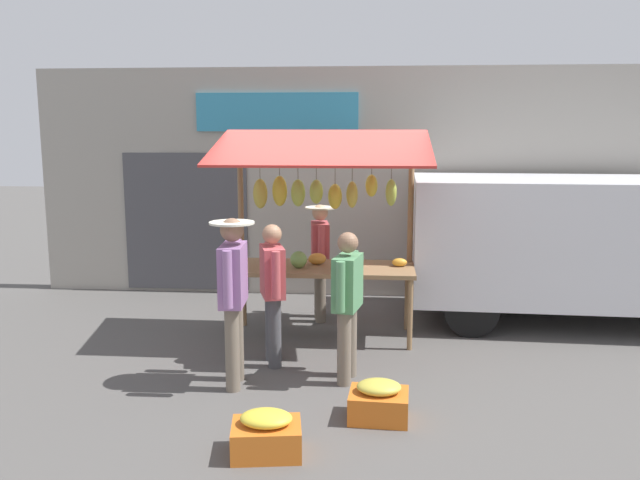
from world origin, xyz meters
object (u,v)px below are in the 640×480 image
Objects in this scene: shopper_in_grey_tee at (347,297)px; produce_crate_near at (379,401)px; parked_van at (572,237)px; vendor_with_sunhat at (320,253)px; produce_crate_side at (266,434)px; market_stall at (321,210)px; shopper_in_striped_shirt at (233,288)px; shopper_with_shopping_bag at (273,285)px.

shopper_in_grey_tee is 1.17m from produce_crate_near.
vendor_with_sunhat is at bearing 5.95° from parked_van.
produce_crate_side is at bearing -9.65° from vendor_with_sunhat.
parked_van reaches higher than produce_crate_side.
market_stall reaches higher than vendor_with_sunhat.
vendor_with_sunhat is 3.79m from produce_crate_side.
shopper_in_grey_tee is (-0.38, 1.45, -0.69)m from market_stall.
shopper_in_striped_shirt reaches higher than vendor_with_sunhat.
vendor_with_sunhat is 3.29m from parked_van.
produce_crate_near is (2.50, 3.22, -0.96)m from parked_van.
shopper_with_shopping_bag reaches higher than shopper_in_grey_tee.
shopper_in_striped_shirt reaches higher than shopper_in_grey_tee.
shopper_in_grey_tee reaches higher than produce_crate_side.
shopper_in_striped_shirt is 2.81× the size of produce_crate_side.
market_stall reaches higher than shopper_in_striped_shirt.
produce_crate_side is (3.37, 3.93, -0.96)m from parked_van.
produce_crate_side is (0.10, 3.71, -0.73)m from vendor_with_sunhat.
parked_van is 7.52× the size of produce_crate_side.
produce_crate_near is 1.12m from produce_crate_side.
shopper_in_grey_tee reaches higher than produce_crate_near.
market_stall is 1.31m from shopper_with_shopping_bag.
parked_van reaches higher than shopper_in_striped_shirt.
vendor_with_sunhat is at bearing -91.57° from produce_crate_side.
shopper_in_grey_tee is at bearing -81.91° from shopper_in_striped_shirt.
shopper_in_striped_shirt is 4.68m from parked_van.
produce_crate_side is at bearing 38.94° from produce_crate_near.
shopper_in_grey_tee is 2.83× the size of produce_crate_near.
market_stall is 1.65m from shopper_in_grey_tee.
vendor_with_sunhat is (0.07, -0.68, -0.66)m from market_stall.
shopper_in_striped_shirt is at bearing 112.47° from shopper_in_grey_tee.
shopper_in_grey_tee is 1.13m from shopper_in_striped_shirt.
shopper_in_striped_shirt is at bearing -24.83° from produce_crate_near.
shopper_in_grey_tee is 0.91× the size of shopper_in_striped_shirt.
parked_van is 5.27m from produce_crate_side.
parked_van is (-3.91, -2.57, 0.13)m from shopper_in_striped_shirt.
shopper_with_shopping_bag is 2.14m from produce_crate_side.
market_stall is 1.64× the size of shopper_with_shopping_bag.
produce_crate_near is at bearing -141.06° from produce_crate_side.
shopper_in_striped_shirt is (1.10, 0.22, 0.13)m from shopper_in_grey_tee.
shopper_in_striped_shirt reaches higher than produce_crate_side.
shopper_with_shopping_bag reaches higher than produce_crate_near.
shopper_in_grey_tee is (-0.45, 2.13, -0.03)m from vendor_with_sunhat.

